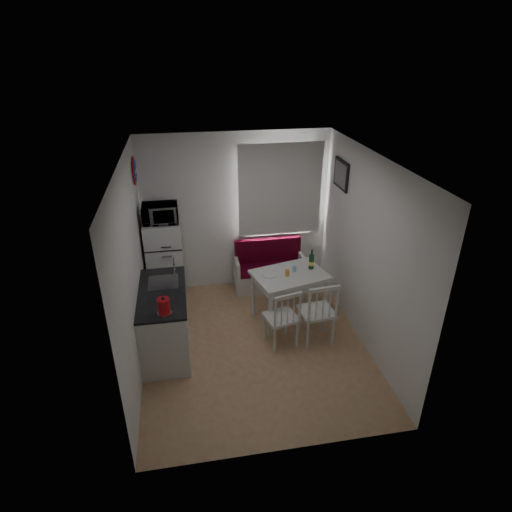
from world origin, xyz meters
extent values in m
cube|color=#AF7B5D|center=(0.00, 0.00, 0.00)|extent=(3.00, 3.50, 0.02)
cube|color=white|center=(0.00, 0.00, 2.60)|extent=(3.00, 3.50, 0.02)
cube|color=white|center=(0.00, 1.75, 1.30)|extent=(3.00, 0.02, 2.60)
cube|color=white|center=(0.00, -1.75, 1.30)|extent=(3.00, 0.02, 2.60)
cube|color=white|center=(-1.50, 0.00, 1.30)|extent=(0.02, 3.50, 2.60)
cube|color=white|center=(1.50, 0.00, 1.30)|extent=(0.02, 3.50, 2.60)
cube|color=silver|center=(0.70, 1.72, 1.62)|extent=(1.22, 0.06, 1.47)
cube|color=white|center=(0.70, 1.65, 1.68)|extent=(1.35, 0.02, 1.50)
cube|color=silver|center=(-1.20, 0.15, 0.43)|extent=(0.60, 1.30, 0.86)
cube|color=black|center=(-1.20, 0.15, 0.89)|extent=(0.62, 1.32, 0.03)
cube|color=#99999E|center=(-1.18, 0.40, 0.85)|extent=(0.40, 0.40, 0.10)
cylinder|color=silver|center=(-1.02, 0.58, 1.03)|extent=(0.02, 0.02, 0.26)
cylinder|color=navy|center=(-1.47, 1.45, 2.15)|extent=(0.03, 0.40, 0.40)
cube|color=black|center=(1.48, 1.10, 2.05)|extent=(0.04, 0.52, 0.42)
cube|color=silver|center=(0.51, 1.48, 0.16)|extent=(1.18, 0.45, 0.33)
cube|color=#52041A|center=(0.51, 1.48, 0.38)|extent=(1.12, 0.42, 0.11)
cube|color=#52041A|center=(0.51, 1.65, 0.63)|extent=(1.12, 0.09, 0.42)
cube|color=silver|center=(0.61, 0.55, 0.75)|extent=(1.17, 0.95, 0.04)
cube|color=silver|center=(0.61, 0.55, 0.67)|extent=(1.05, 0.83, 0.12)
cylinder|color=silver|center=(0.61, 0.55, 0.36)|extent=(0.06, 0.06, 0.73)
cube|color=silver|center=(0.36, -0.02, 0.43)|extent=(0.50, 0.48, 0.04)
cube|color=silver|center=(0.36, -0.20, 0.67)|extent=(0.40, 0.13, 0.44)
cube|color=silver|center=(0.86, -0.02, 0.46)|extent=(0.49, 0.47, 0.04)
cube|color=silver|center=(0.86, -0.21, 0.72)|extent=(0.43, 0.08, 0.47)
cube|color=white|center=(-1.18, 1.40, 0.69)|extent=(0.55, 0.55, 1.38)
imported|color=white|center=(-1.18, 1.35, 1.52)|extent=(0.52, 0.35, 0.29)
cylinder|color=#B10E14|center=(-1.15, -0.38, 1.02)|extent=(0.18, 0.18, 0.24)
cylinder|color=orange|center=(0.56, 0.50, 0.82)|extent=(0.06, 0.06, 0.10)
cylinder|color=#82C7DE|center=(0.69, 0.60, 0.82)|extent=(0.05, 0.05, 0.09)
cylinder|color=white|center=(0.31, 0.57, 0.78)|extent=(0.22, 0.22, 0.02)
camera|label=1|loc=(-0.82, -4.70, 3.80)|focal=30.00mm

